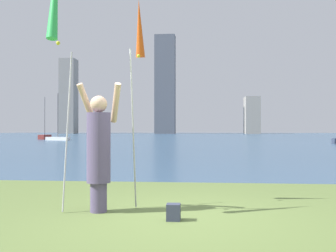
{
  "coord_description": "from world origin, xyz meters",
  "views": [
    {
      "loc": [
        0.48,
        -5.94,
        1.3
      ],
      "look_at": [
        -1.01,
        10.15,
        1.4
      ],
      "focal_mm": 43.43,
      "sensor_mm": 36.0,
      "label": 1
    }
  ],
  "objects_px": {
    "sailboat_4": "(58,138)",
    "sailboat_2": "(45,137)",
    "person": "(99,148)",
    "bag": "(173,212)",
    "kite_flag_right": "(139,34)"
  },
  "relations": [
    {
      "from": "person",
      "to": "sailboat_4",
      "type": "xyz_separation_m",
      "value": [
        -14.6,
        37.3,
        -0.7
      ]
    },
    {
      "from": "sailboat_2",
      "to": "kite_flag_right",
      "type": "bearing_deg",
      "value": -65.81
    },
    {
      "from": "bag",
      "to": "sailboat_2",
      "type": "relative_size",
      "value": 0.05
    },
    {
      "from": "bag",
      "to": "sailboat_2",
      "type": "height_order",
      "value": "sailboat_2"
    },
    {
      "from": "sailboat_2",
      "to": "sailboat_4",
      "type": "distance_m",
      "value": 5.06
    },
    {
      "from": "sailboat_4",
      "to": "person",
      "type": "bearing_deg",
      "value": -68.63
    },
    {
      "from": "person",
      "to": "sailboat_4",
      "type": "bearing_deg",
      "value": 123.54
    },
    {
      "from": "sailboat_4",
      "to": "sailboat_2",
      "type": "bearing_deg",
      "value": 128.1
    },
    {
      "from": "kite_flag_right",
      "to": "sailboat_2",
      "type": "xyz_separation_m",
      "value": [
        -18.26,
        40.63,
        -2.59
      ]
    },
    {
      "from": "kite_flag_right",
      "to": "bag",
      "type": "height_order",
      "value": "kite_flag_right"
    },
    {
      "from": "kite_flag_right",
      "to": "sailboat_4",
      "type": "bearing_deg",
      "value": 112.43
    },
    {
      "from": "person",
      "to": "bag",
      "type": "height_order",
      "value": "person"
    },
    {
      "from": "kite_flag_right",
      "to": "person",
      "type": "bearing_deg",
      "value": -129.05
    },
    {
      "from": "person",
      "to": "bag",
      "type": "distance_m",
      "value": 1.57
    },
    {
      "from": "person",
      "to": "sailboat_2",
      "type": "xyz_separation_m",
      "value": [
        -17.72,
        41.29,
        -0.66
      ]
    }
  ]
}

